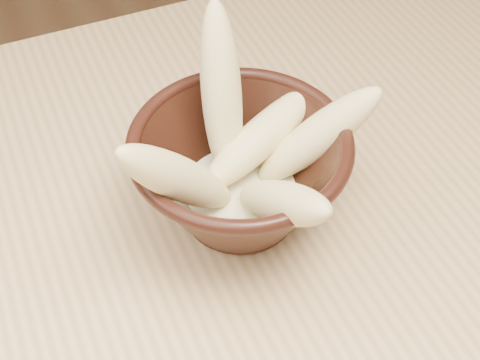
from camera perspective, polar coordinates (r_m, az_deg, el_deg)
table at (r=0.67m, az=10.90°, el=-7.69°), size 1.20×0.80×0.75m
bowl at (r=0.56m, az=-0.00°, el=0.59°), size 0.18×0.18×0.10m
milk_puddle at (r=0.58m, az=0.00°, el=-1.06°), size 0.10×0.10×0.01m
banana_upright at (r=0.56m, az=-1.59°, el=7.36°), size 0.06×0.10×0.15m
banana_left at (r=0.51m, az=-5.24°, el=0.12°), size 0.12×0.06×0.14m
banana_right at (r=0.56m, az=6.67°, el=3.74°), size 0.12×0.06×0.11m
banana_across at (r=0.57m, az=1.85°, el=3.69°), size 0.15×0.08×0.06m
banana_front at (r=0.51m, az=3.59°, el=-1.92°), size 0.05×0.13×0.11m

